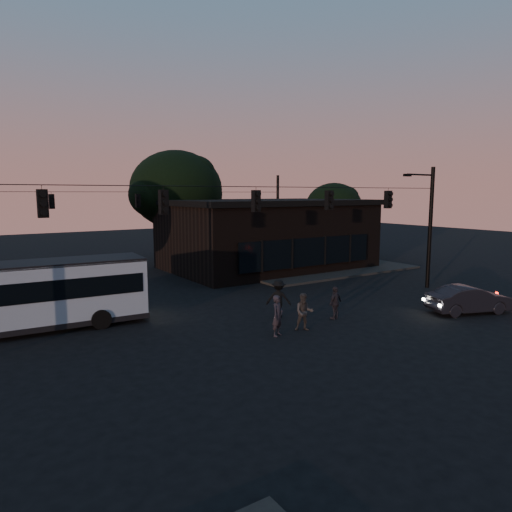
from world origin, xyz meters
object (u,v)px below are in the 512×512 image
building (267,234)px  pedestrian_a (278,316)px  pedestrian_c (335,303)px  pedestrian_d (279,298)px  car (469,299)px  bus (17,294)px  pedestrian_b (304,312)px

building → pedestrian_a: building is taller
pedestrian_c → pedestrian_d: 2.69m
building → car: bearing=-88.7°
pedestrian_c → car: bearing=140.3°
bus → car: (19.05, -8.75, -1.00)m
car → pedestrian_b: 9.01m
pedestrian_b → pedestrian_c: pedestrian_b is taller
car → pedestrian_a: bearing=97.5°
pedestrian_a → pedestrian_b: (1.40, -0.04, -0.04)m
pedestrian_d → car: bearing=-168.3°
building → pedestrian_d: building is taller
building → pedestrian_a: (-9.72, -14.68, -1.84)m
building → pedestrian_c: 15.42m
pedestrian_a → pedestrian_c: 3.85m
bus → car: size_ratio=2.60×
car → pedestrian_c: pedestrian_c is taller
car → pedestrian_b: size_ratio=2.51×
car → pedestrian_c: 6.94m
building → bus: size_ratio=1.43×
pedestrian_b → pedestrian_d: bearing=114.3°
pedestrian_d → building: bearing=-82.2°
pedestrian_b → pedestrian_d: (0.36, 2.35, 0.09)m
pedestrian_a → pedestrian_c: bearing=-18.4°
car → pedestrian_a: 10.37m
pedestrian_b → pedestrian_c: bearing=47.3°
pedestrian_c → building: bearing=-128.0°
car → pedestrian_a: pedestrian_a is taller
pedestrian_d → pedestrian_c: bearing=-179.7°
building → pedestrian_b: 17.02m
building → car: 17.11m
pedestrian_a → pedestrian_b: pedestrian_a is taller
pedestrian_a → car: bearing=-39.9°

